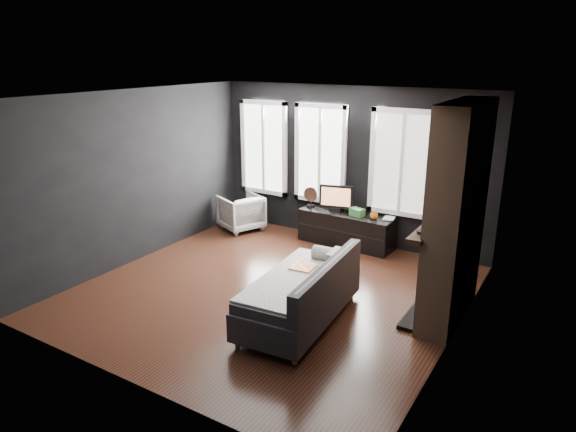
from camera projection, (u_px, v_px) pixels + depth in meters
The scene contains 18 objects.
floor at pixel (271, 291), 7.24m from camera, with size 5.00×5.00×0.00m, color black.
ceiling at pixel (269, 96), 6.42m from camera, with size 5.00×5.00×0.00m, color white.
wall_back at pixel (349, 166), 8.86m from camera, with size 5.00×0.02×2.70m, color black.
wall_left at pixel (137, 177), 8.07m from camera, with size 0.02×5.00×2.70m, color black.
wall_right at pixel (461, 232), 5.59m from camera, with size 0.02×5.00×2.70m, color black.
windows at pixel (326, 104), 8.74m from camera, with size 4.00×0.16×1.76m, color white, non-canonical shape.
fireplace at pixel (457, 215), 6.18m from camera, with size 0.70×1.62×2.70m, color #93724C, non-canonical shape.
sofa at pixel (300, 290), 6.33m from camera, with size 0.98×1.96×0.84m, color #27272A, non-canonical shape.
stripe_pillow at pixel (333, 263), 6.65m from camera, with size 0.08×0.35×0.35m, color gray.
armchair at pixel (241, 211), 9.68m from camera, with size 0.71×0.66×0.73m, color white.
media_console at pixel (346, 229), 8.92m from camera, with size 1.67×0.52×0.57m, color black, non-canonical shape.
monitor at pixel (336, 196), 8.87m from camera, with size 0.59×0.13×0.53m, color black, non-canonical shape.
desk_fan at pixel (311, 197), 9.15m from camera, with size 0.27×0.27×0.38m, color #9B9B9B, non-canonical shape.
mug at pixel (374, 215), 8.51m from camera, with size 0.13×0.10×0.13m, color orange.
book at pixel (384, 211), 8.53m from camera, with size 0.18×0.02×0.24m, color #B3A28C.
storage_box at pixel (357, 212), 8.68m from camera, with size 0.24×0.15×0.13m, color #2E6933.
mantel_vase at pixel (446, 205), 6.68m from camera, with size 0.19×0.19×0.19m, color gold.
mantel_clock at pixel (421, 232), 5.89m from camera, with size 0.11×0.11×0.04m, color black.
Camera 1 is at (3.63, -5.49, 3.22)m, focal length 32.00 mm.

